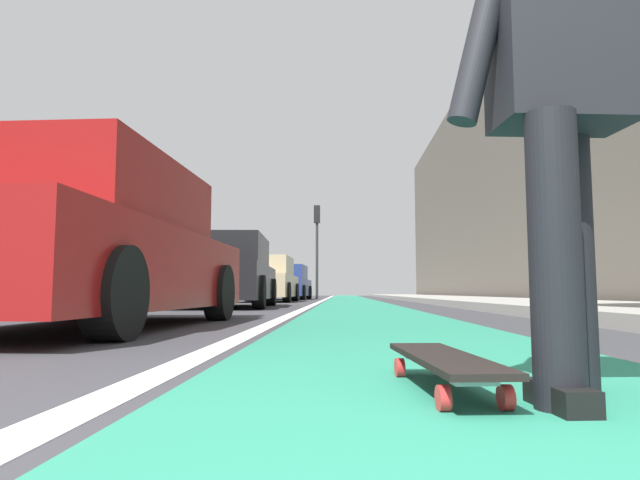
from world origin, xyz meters
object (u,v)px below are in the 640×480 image
parked_car_far (266,280)px  skater_person (560,89)px  parked_car_mid (226,273)px  parked_car_end (287,283)px  parked_car_near (83,249)px  traffic_light (317,234)px  skateboard (444,362)px

parked_car_far → skater_person: bearing=-169.2°
parked_car_mid → parked_car_far: (6.66, 0.06, -0.01)m
skater_person → parked_car_far: skater_person is taller
parked_car_far → parked_car_end: parked_car_far is taller
parked_car_near → parked_car_end: size_ratio=1.00×
parked_car_near → traffic_light: size_ratio=1.04×
parked_car_near → traffic_light: 20.30m
parked_car_near → parked_car_far: same height
skater_person → parked_car_near: bearing=43.1°
parked_car_mid → parked_car_far: parked_car_mid is taller
skater_person → parked_car_near: size_ratio=0.37×
skateboard → traffic_light: bearing=3.5°
parked_car_near → traffic_light: traffic_light is taller
parked_car_far → parked_car_end: bearing=-1.4°
skateboard → skater_person: 0.92m
parked_car_near → traffic_light: bearing=-3.5°
parked_car_far → parked_car_end: size_ratio=0.99×
skateboard → parked_car_near: (3.05, 2.65, 0.61)m
skateboard → traffic_light: size_ratio=0.20×
parked_car_near → parked_car_mid: parked_car_mid is taller
skateboard → skater_person: size_ratio=0.52×
skateboard → parked_car_near: size_ratio=0.19×
skater_person → parked_car_mid: 10.32m
parked_car_far → parked_car_near: bearing=-179.3°
parked_car_end → skateboard: bearing=-173.1°
skateboard → parked_car_far: (16.35, 2.80, 0.61)m
parked_car_near → parked_car_end: (18.97, 0.02, -0.01)m
traffic_light → skateboard: bearing=-176.5°
traffic_light → parked_car_far: bearing=168.6°
skateboard → traffic_light: (23.19, 1.43, 2.85)m
skater_person → parked_car_end: size_ratio=0.37×
parked_car_mid → parked_car_near: bearing=-179.2°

